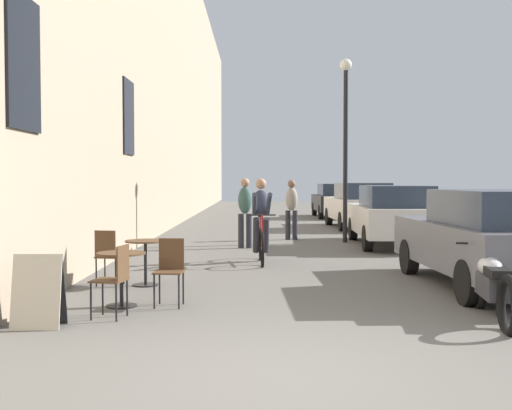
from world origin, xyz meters
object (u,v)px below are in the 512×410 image
cafe_chair_near_toward_wall (173,267)px  cafe_chair_near_toward_street (118,276)px  parked_car_nearest (492,238)px  parked_motorcycle (495,286)px  parked_car_fourth (338,200)px  pedestrian_near (248,209)px  sandwich_board_sign (42,291)px  parked_car_second (395,215)px  cyclist_on_bicycle (264,223)px  pedestrian_mid (294,206)px  cafe_table_near (124,267)px  parked_car_third (362,205)px  street_lamp (348,126)px  cafe_table_mid (148,253)px  cafe_chair_mid_toward_street (111,254)px

cafe_chair_near_toward_wall → cafe_chair_near_toward_street: bearing=-125.6°
parked_car_nearest → parked_motorcycle: 2.29m
cafe_chair_near_toward_wall → parked_car_fourth: (4.72, 19.75, 0.27)m
cafe_chair_near_toward_street → pedestrian_near: (1.43, 7.86, 0.46)m
sandwich_board_sign → parked_car_second: (5.95, 8.85, 0.38)m
cyclist_on_bicycle → cafe_chair_near_toward_wall: bearing=-106.0°
pedestrian_mid → parked_car_second: size_ratio=0.38×
cafe_table_near → cyclist_on_bicycle: 4.84m
cafe_chair_near_toward_street → pedestrian_mid: pedestrian_mid is taller
cafe_table_near → parked_car_third: (5.40, 13.59, 0.30)m
cafe_chair_near_toward_street → parked_car_second: bearing=58.3°
street_lamp → parked_motorcycle: (0.45, -9.31, -2.70)m
pedestrian_mid → cafe_table_mid: bearing=-109.7°
cafe_chair_near_toward_wall → parked_car_second: 8.91m
cyclist_on_bicycle → parked_car_third: 9.79m
cafe_table_near → sandwich_board_sign: size_ratio=0.86×
sandwich_board_sign → parked_car_fourth: parked_car_fourth is taller
street_lamp → pedestrian_mid: bearing=150.8°
cafe_chair_near_toward_street → pedestrian_mid: 10.41m
cafe_chair_near_toward_street → cafe_table_mid: cafe_chair_near_toward_street is taller
parked_car_third → parked_motorcycle: 14.36m
cafe_table_near → parked_motorcycle: size_ratio=0.34×
parked_motorcycle → cafe_chair_mid_toward_street: bearing=155.7°
parked_car_nearest → parked_motorcycle: bearing=-109.4°
sandwich_board_sign → cyclist_on_bicycle: cyclist_on_bicycle is taller
parked_car_second → cafe_chair_near_toward_wall: bearing=-121.3°
pedestrian_near → pedestrian_mid: 2.53m
cafe_chair_near_toward_street → cafe_table_mid: bearing=91.2°
cafe_table_mid → parked_car_second: bearing=49.1°
parked_car_nearest → cafe_chair_near_toward_wall: bearing=-164.6°
street_lamp → parked_car_second: bearing=-38.8°
parked_car_nearest → parked_car_second: (-0.12, 6.31, 0.01)m
cyclist_on_bicycle → parked_car_second: size_ratio=0.40×
cafe_table_near → cafe_table_mid: same height
parked_car_second → parked_motorcycle: parked_car_second is taller
street_lamp → pedestrian_near: bearing=-152.1°
cafe_table_near → cafe_chair_near_toward_street: cafe_chair_near_toward_street is taller
cafe_chair_near_toward_street → cafe_table_mid: size_ratio=1.24×
cyclist_on_bicycle → parked_motorcycle: bearing=-62.2°
cafe_chair_near_toward_wall → parked_car_nearest: bearing=15.4°
cafe_table_near → cafe_chair_near_toward_street: (0.07, -0.71, -0.00)m
cyclist_on_bicycle → street_lamp: bearing=60.9°
cafe_chair_mid_toward_street → parked_car_nearest: 5.94m
cafe_table_near → street_lamp: 9.87m
cafe_table_mid → parked_car_second: parked_car_second is taller
parked_car_nearest → parked_motorcycle: parked_car_nearest is taller
cafe_table_near → parked_car_nearest: size_ratio=0.17×
pedestrian_mid → street_lamp: (1.40, -0.78, 2.16)m
parked_car_second → parked_car_fourth: parked_car_second is taller
parked_car_third → cafe_chair_mid_toward_street: bearing=-116.4°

